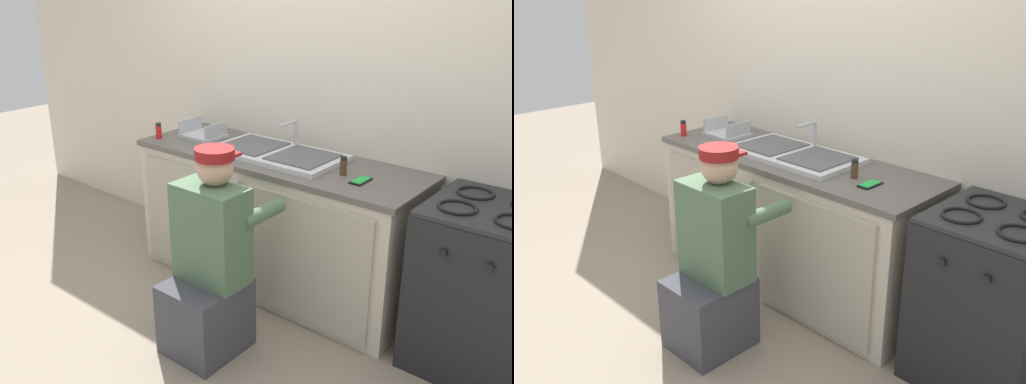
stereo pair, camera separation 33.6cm
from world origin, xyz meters
TOP-DOWN VIEW (x-y plane):
  - ground_plane at (0.00, 0.00)m, footprint 12.00×12.00m
  - back_wall at (0.00, 0.65)m, footprint 6.00×0.10m
  - counter_cabinet at (0.00, 0.29)m, footprint 1.83×0.62m
  - countertop at (0.00, 0.30)m, footprint 1.87×0.62m
  - sink_double_basin at (0.00, 0.30)m, footprint 0.80×0.44m
  - stove_range at (1.29, 0.30)m, footprint 0.59×0.62m
  - plumber_person at (0.14, -0.45)m, footprint 0.42×0.61m
  - dish_rack_tray at (-0.64, 0.33)m, footprint 0.28×0.22m
  - cell_phone at (0.62, 0.23)m, footprint 0.07×0.14m
  - spice_bottle_pepper at (0.49, 0.26)m, footprint 0.04×0.04m
  - spice_bottle_red at (-0.85, 0.11)m, footprint 0.04×0.04m

SIDE VIEW (x-z plane):
  - ground_plane at x=0.00m, z-range 0.00..0.00m
  - counter_cabinet at x=0.00m, z-range 0.00..0.83m
  - stove_range at x=1.29m, z-range 0.00..0.88m
  - plumber_person at x=0.14m, z-range -0.09..1.01m
  - countertop at x=0.00m, z-range 0.83..0.87m
  - cell_phone at x=0.62m, z-range 0.87..0.88m
  - sink_double_basin at x=0.00m, z-range 0.79..0.98m
  - dish_rack_tray at x=-0.64m, z-range 0.83..0.94m
  - spice_bottle_pepper at x=0.49m, z-range 0.86..0.97m
  - spice_bottle_red at x=-0.85m, z-range 0.86..0.97m
  - back_wall at x=0.00m, z-range 0.00..2.50m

